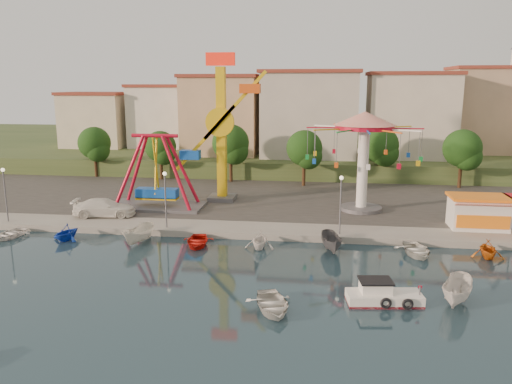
% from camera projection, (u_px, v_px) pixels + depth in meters
% --- Properties ---
extents(ground, '(200.00, 200.00, 0.00)m').
position_uv_depth(ground, '(224.00, 295.00, 33.22)').
color(ground, '#122633').
rests_on(ground, ground).
extents(quay_deck, '(200.00, 100.00, 0.60)m').
position_uv_depth(quay_deck, '(288.00, 157.00, 93.23)').
color(quay_deck, '#9E998E').
rests_on(quay_deck, ground).
extents(asphalt_pad, '(90.00, 28.00, 0.01)m').
position_uv_depth(asphalt_pad, '(270.00, 192.00, 62.16)').
color(asphalt_pad, '#4C4944').
rests_on(asphalt_pad, quay_deck).
extents(hill_terrace, '(200.00, 60.00, 3.00)m').
position_uv_depth(hill_terrace, '(289.00, 148.00, 97.83)').
color(hill_terrace, '#384C26').
rests_on(hill_terrace, ground).
extents(pirate_ship_ride, '(10.00, 5.00, 8.00)m').
position_uv_depth(pirate_ship_ride, '(156.00, 173.00, 53.44)').
color(pirate_ship_ride, '#59595E').
rests_on(pirate_ship_ride, quay_deck).
extents(kamikaze_tower, '(7.09, 3.10, 16.50)m').
position_uv_depth(kamikaze_tower, '(224.00, 132.00, 55.80)').
color(kamikaze_tower, '#59595E').
rests_on(kamikaze_tower, quay_deck).
extents(wave_swinger, '(11.60, 11.60, 10.40)m').
position_uv_depth(wave_swinger, '(364.00, 139.00, 51.42)').
color(wave_swinger, '#59595E').
rests_on(wave_swinger, quay_deck).
extents(booth_left, '(5.40, 3.78, 3.08)m').
position_uv_depth(booth_left, '(478.00, 212.00, 46.10)').
color(booth_left, white).
rests_on(booth_left, quay_deck).
extents(lamp_post_0, '(0.14, 0.14, 5.00)m').
position_uv_depth(lamp_post_0, '(6.00, 196.00, 48.20)').
color(lamp_post_0, '#59595E').
rests_on(lamp_post_0, quay_deck).
extents(lamp_post_1, '(0.14, 0.14, 5.00)m').
position_uv_depth(lamp_post_1, '(166.00, 201.00, 46.17)').
color(lamp_post_1, '#59595E').
rests_on(lamp_post_1, quay_deck).
extents(lamp_post_2, '(0.14, 0.14, 5.00)m').
position_uv_depth(lamp_post_2, '(340.00, 207.00, 44.15)').
color(lamp_post_2, '#59595E').
rests_on(lamp_post_2, quay_deck).
extents(tree_0, '(4.60, 4.60, 7.19)m').
position_uv_depth(tree_0, '(94.00, 143.00, 71.19)').
color(tree_0, '#382314').
rests_on(tree_0, quay_deck).
extents(tree_1, '(4.35, 4.35, 6.80)m').
position_uv_depth(tree_1, '(160.00, 147.00, 69.26)').
color(tree_1, '#382314').
rests_on(tree_1, quay_deck).
extents(tree_2, '(5.02, 5.02, 7.85)m').
position_uv_depth(tree_2, '(231.00, 143.00, 67.42)').
color(tree_2, '#382314').
rests_on(tree_2, quay_deck).
extents(tree_3, '(4.68, 4.68, 7.32)m').
position_uv_depth(tree_3, '(304.00, 148.00, 64.83)').
color(tree_3, '#382314').
rests_on(tree_3, quay_deck).
extents(tree_4, '(4.86, 4.86, 7.60)m').
position_uv_depth(tree_4, '(380.00, 145.00, 66.42)').
color(tree_4, '#382314').
rests_on(tree_4, quay_deck).
extents(tree_5, '(4.83, 4.83, 7.54)m').
position_uv_depth(tree_5, '(462.00, 148.00, 63.40)').
color(tree_5, '#382314').
rests_on(tree_5, quay_deck).
extents(building_0, '(9.26, 9.53, 11.87)m').
position_uv_depth(building_0, '(74.00, 114.00, 80.19)').
color(building_0, beige).
rests_on(building_0, hill_terrace).
extents(building_1, '(12.33, 9.01, 8.63)m').
position_uv_depth(building_1, '(158.00, 123.00, 84.16)').
color(building_1, silver).
rests_on(building_1, hill_terrace).
extents(building_2, '(11.95, 9.28, 11.23)m').
position_uv_depth(building_2, '(235.00, 115.00, 82.78)').
color(building_2, tan).
rests_on(building_2, hill_terrace).
extents(building_3, '(12.59, 10.50, 9.20)m').
position_uv_depth(building_3, '(318.00, 124.00, 78.19)').
color(building_3, beige).
rests_on(building_3, hill_terrace).
extents(building_4, '(10.75, 9.23, 9.24)m').
position_uv_depth(building_4, '(403.00, 123.00, 79.77)').
color(building_4, beige).
rests_on(building_4, hill_terrace).
extents(building_5, '(12.77, 10.96, 11.21)m').
position_uv_depth(building_5, '(495.00, 118.00, 76.06)').
color(building_5, tan).
rests_on(building_5, hill_terrace).
extents(cabin_motorboat, '(4.91, 2.37, 1.66)m').
position_uv_depth(cabin_motorboat, '(382.00, 297.00, 31.85)').
color(cabin_motorboat, white).
rests_on(cabin_motorboat, ground).
extents(rowboat_a, '(4.01, 4.78, 0.85)m').
position_uv_depth(rowboat_a, '(272.00, 304.00, 30.79)').
color(rowboat_a, white).
rests_on(rowboat_a, ground).
extents(skiff, '(3.22, 4.62, 1.67)m').
position_uv_depth(skiff, '(458.00, 292.00, 31.63)').
color(skiff, silver).
rests_on(skiff, ground).
extents(van, '(6.47, 3.47, 1.78)m').
position_uv_depth(van, '(104.00, 208.00, 50.44)').
color(van, white).
rests_on(van, quay_deck).
extents(moored_boat_0, '(3.15, 3.96, 0.74)m').
position_uv_depth(moored_boat_0, '(9.00, 234.00, 45.41)').
color(moored_boat_0, white).
rests_on(moored_boat_0, ground).
extents(moored_boat_1, '(3.18, 3.44, 1.50)m').
position_uv_depth(moored_boat_1, '(66.00, 232.00, 44.62)').
color(moored_boat_1, '#153CBC').
rests_on(moored_boat_1, ground).
extents(moored_boat_2, '(2.53, 4.42, 1.61)m').
position_uv_depth(moored_boat_2, '(139.00, 235.00, 43.75)').
color(moored_boat_2, silver).
rests_on(moored_boat_2, ground).
extents(moored_boat_3, '(3.24, 4.18, 0.80)m').
position_uv_depth(moored_boat_3, '(197.00, 241.00, 43.17)').
color(moored_boat_3, red).
rests_on(moored_boat_3, ground).
extents(moored_boat_4, '(2.62, 2.99, 1.52)m').
position_uv_depth(moored_boat_4, '(260.00, 240.00, 42.40)').
color(moored_boat_4, white).
rests_on(moored_boat_4, ground).
extents(moored_boat_5, '(2.16, 4.22, 1.55)m').
position_uv_depth(moored_boat_5, '(332.00, 243.00, 41.63)').
color(moored_boat_5, '#4E4E53').
rests_on(moored_boat_5, ground).
extents(moored_boat_6, '(3.50, 4.49, 0.85)m').
position_uv_depth(moored_boat_6, '(416.00, 250.00, 40.83)').
color(moored_boat_6, white).
rests_on(moored_boat_6, ground).
extents(moored_boat_7, '(2.68, 3.05, 1.52)m').
position_uv_depth(moored_boat_7, '(488.00, 249.00, 40.06)').
color(moored_boat_7, '#CB5D12').
rests_on(moored_boat_7, ground).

